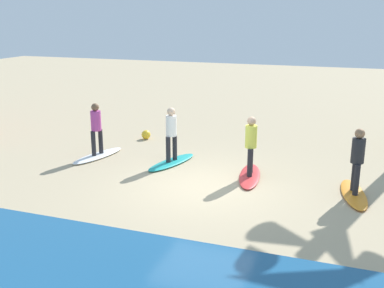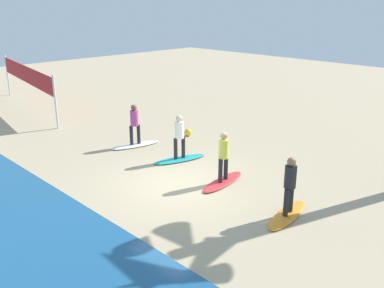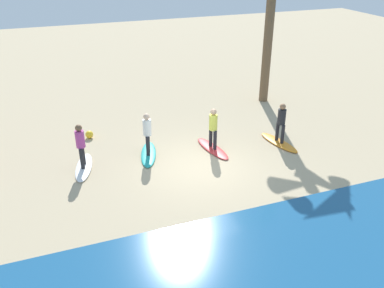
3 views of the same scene
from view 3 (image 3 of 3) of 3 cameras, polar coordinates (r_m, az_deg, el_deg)
The scene contains 10 objects.
ground_plane at distance 14.90m, azimuth 1.18°, elevation -3.23°, with size 60.00×60.00×0.00m, color tan.
surfboard_orange at distance 16.93m, azimuth 12.10°, elevation 0.21°, with size 2.10×0.56×0.09m, color orange.
surfer_orange at distance 16.52m, azimuth 12.42°, elevation 3.29°, with size 0.32×0.46×1.64m.
surfboard_red at distance 16.10m, azimuth 2.90°, elevation -0.63°, with size 2.10×0.56×0.09m, color red.
surfer_red at distance 15.67m, azimuth 2.99°, elevation 2.59°, with size 0.32×0.46×1.64m.
surfboard_teal at distance 15.75m, azimuth -6.12°, elevation -1.42°, with size 2.10×0.56×0.09m, color teal.
surfer_teal at distance 15.31m, azimuth -6.30°, elevation 1.85°, with size 0.32×0.45×1.64m.
surfboard_white at distance 15.30m, azimuth -14.93°, elevation -3.15°, with size 2.10×0.56×0.09m, color white.
surfer_white at distance 14.85m, azimuth -15.37°, elevation 0.17°, with size 0.32×0.45×1.64m.
beach_ball at distance 17.49m, azimuth -14.22°, elevation 1.30°, with size 0.33×0.33×0.33m, color yellow.
Camera 3 is at (4.71, 12.00, 7.45)m, focal length 38.02 mm.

